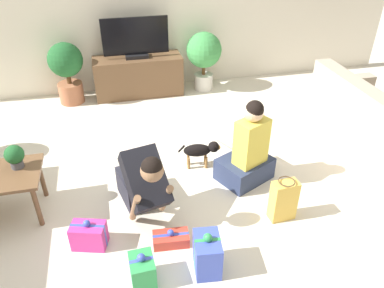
{
  "coord_description": "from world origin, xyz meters",
  "views": [
    {
      "loc": [
        -0.41,
        -2.97,
        2.45
      ],
      "look_at": [
        0.31,
        0.07,
        0.45
      ],
      "focal_mm": 35.0,
      "sensor_mm": 36.0,
      "label": 1
    }
  ],
  "objects_px": {
    "tv": "(136,40)",
    "person_kneeling": "(142,182)",
    "tv_console": "(139,76)",
    "dog": "(201,150)",
    "potted_plant_back_right": "(204,54)",
    "sofa_right": "(377,132)",
    "gift_box_a": "(89,235)",
    "gift_bag_a": "(283,200)",
    "potted_plant_back_left": "(67,68)",
    "tabletop_plant": "(15,156)",
    "gift_box_b": "(142,270)",
    "gift_box_c": "(207,254)",
    "gift_box_d": "(171,239)",
    "person_sitting": "(248,153)"
  },
  "relations": [
    {
      "from": "gift_box_b",
      "to": "tabletop_plant",
      "type": "xyz_separation_m",
      "value": [
        -0.96,
        1.1,
        0.46
      ]
    },
    {
      "from": "potted_plant_back_right",
      "to": "gift_box_b",
      "type": "distance_m",
      "value": 3.64
    },
    {
      "from": "gift_box_a",
      "to": "gift_box_d",
      "type": "relative_size",
      "value": 1.0
    },
    {
      "from": "dog",
      "to": "gift_box_b",
      "type": "height_order",
      "value": "dog"
    },
    {
      "from": "sofa_right",
      "to": "gift_box_b",
      "type": "xyz_separation_m",
      "value": [
        -2.78,
        -1.12,
        -0.19
      ]
    },
    {
      "from": "gift_box_a",
      "to": "potted_plant_back_left",
      "type": "bearing_deg",
      "value": 94.59
    },
    {
      "from": "potted_plant_back_left",
      "to": "gift_box_c",
      "type": "bearing_deg",
      "value": -71.3
    },
    {
      "from": "tv",
      "to": "gift_box_c",
      "type": "xyz_separation_m",
      "value": [
        0.14,
        -3.4,
        -0.67
      ]
    },
    {
      "from": "person_sitting",
      "to": "potted_plant_back_right",
      "type": "bearing_deg",
      "value": -119.32
    },
    {
      "from": "potted_plant_back_left",
      "to": "gift_bag_a",
      "type": "distance_m",
      "value": 3.55
    },
    {
      "from": "potted_plant_back_right",
      "to": "tabletop_plant",
      "type": "height_order",
      "value": "potted_plant_back_right"
    },
    {
      "from": "potted_plant_back_right",
      "to": "tv_console",
      "type": "bearing_deg",
      "value": 177.12
    },
    {
      "from": "dog",
      "to": "gift_box_a",
      "type": "relative_size",
      "value": 1.45
    },
    {
      "from": "gift_box_d",
      "to": "gift_box_a",
      "type": "bearing_deg",
      "value": 168.27
    },
    {
      "from": "tv_console",
      "to": "gift_bag_a",
      "type": "height_order",
      "value": "tv_console"
    },
    {
      "from": "gift_box_a",
      "to": "tabletop_plant",
      "type": "xyz_separation_m",
      "value": [
        -0.57,
        0.64,
        0.47
      ]
    },
    {
      "from": "potted_plant_back_right",
      "to": "person_kneeling",
      "type": "distance_m",
      "value": 2.87
    },
    {
      "from": "gift_box_a",
      "to": "gift_box_c",
      "type": "relative_size",
      "value": 0.85
    },
    {
      "from": "tv_console",
      "to": "dog",
      "type": "distance_m",
      "value": 2.09
    },
    {
      "from": "gift_box_d",
      "to": "gift_bag_a",
      "type": "relative_size",
      "value": 0.75
    },
    {
      "from": "potted_plant_back_right",
      "to": "gift_bag_a",
      "type": "relative_size",
      "value": 2.09
    },
    {
      "from": "gift_box_a",
      "to": "gift_box_c",
      "type": "height_order",
      "value": "gift_box_c"
    },
    {
      "from": "sofa_right",
      "to": "potted_plant_back_left",
      "type": "xyz_separation_m",
      "value": [
        -3.41,
        2.23,
        0.21
      ]
    },
    {
      "from": "tv",
      "to": "person_sitting",
      "type": "relative_size",
      "value": 1.01
    },
    {
      "from": "dog",
      "to": "gift_box_d",
      "type": "xyz_separation_m",
      "value": [
        -0.53,
        -1.04,
        -0.16
      ]
    },
    {
      "from": "gift_box_c",
      "to": "gift_box_d",
      "type": "height_order",
      "value": "gift_box_c"
    },
    {
      "from": "tv",
      "to": "person_kneeling",
      "type": "relative_size",
      "value": 1.12
    },
    {
      "from": "sofa_right",
      "to": "gift_bag_a",
      "type": "distance_m",
      "value": 1.62
    },
    {
      "from": "tv_console",
      "to": "person_kneeling",
      "type": "distance_m",
      "value": 2.64
    },
    {
      "from": "gift_box_a",
      "to": "gift_box_c",
      "type": "distance_m",
      "value": 1.01
    },
    {
      "from": "potted_plant_back_right",
      "to": "person_sitting",
      "type": "bearing_deg",
      "value": -93.81
    },
    {
      "from": "tv",
      "to": "gift_bag_a",
      "type": "distance_m",
      "value": 3.21
    },
    {
      "from": "tv",
      "to": "dog",
      "type": "relative_size",
      "value": 2.03
    },
    {
      "from": "gift_box_d",
      "to": "gift_box_b",
      "type": "bearing_deg",
      "value": -130.72
    },
    {
      "from": "sofa_right",
      "to": "gift_box_a",
      "type": "xyz_separation_m",
      "value": [
        -3.17,
        -0.65,
        -0.2
      ]
    },
    {
      "from": "gift_box_c",
      "to": "dog",
      "type": "bearing_deg",
      "value": 77.46
    },
    {
      "from": "sofa_right",
      "to": "potted_plant_back_right",
      "type": "relative_size",
      "value": 2.05
    },
    {
      "from": "tv_console",
      "to": "potted_plant_back_right",
      "type": "bearing_deg",
      "value": -2.88
    },
    {
      "from": "tv_console",
      "to": "gift_box_a",
      "type": "distance_m",
      "value": 3.04
    },
    {
      "from": "person_sitting",
      "to": "gift_box_d",
      "type": "bearing_deg",
      "value": 11.47
    },
    {
      "from": "potted_plant_back_left",
      "to": "tabletop_plant",
      "type": "bearing_deg",
      "value": -98.53
    },
    {
      "from": "tv",
      "to": "dog",
      "type": "height_order",
      "value": "tv"
    },
    {
      "from": "potted_plant_back_left",
      "to": "gift_bag_a",
      "type": "bearing_deg",
      "value": -56.44
    },
    {
      "from": "potted_plant_back_right",
      "to": "sofa_right",
      "type": "bearing_deg",
      "value": -57.62
    },
    {
      "from": "person_kneeling",
      "to": "tabletop_plant",
      "type": "distance_m",
      "value": 1.15
    },
    {
      "from": "gift_box_a",
      "to": "gift_box_d",
      "type": "distance_m",
      "value": 0.69
    },
    {
      "from": "person_kneeling",
      "to": "potted_plant_back_left",
      "type": "bearing_deg",
      "value": 93.45
    },
    {
      "from": "person_sitting",
      "to": "gift_bag_a",
      "type": "relative_size",
      "value": 2.18
    },
    {
      "from": "sofa_right",
      "to": "tv_console",
      "type": "bearing_deg",
      "value": 46.55
    },
    {
      "from": "tv",
      "to": "potted_plant_back_right",
      "type": "bearing_deg",
      "value": -2.88
    }
  ]
}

